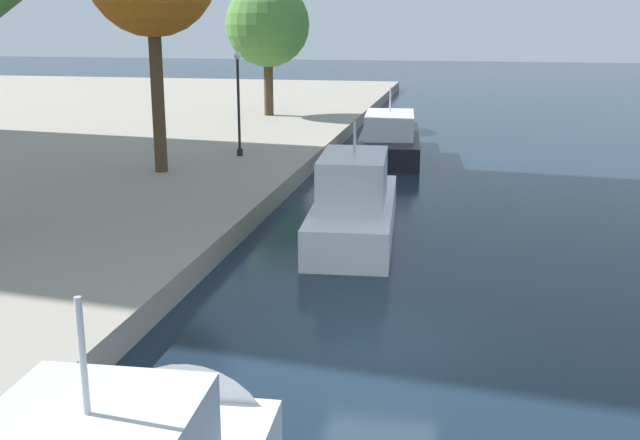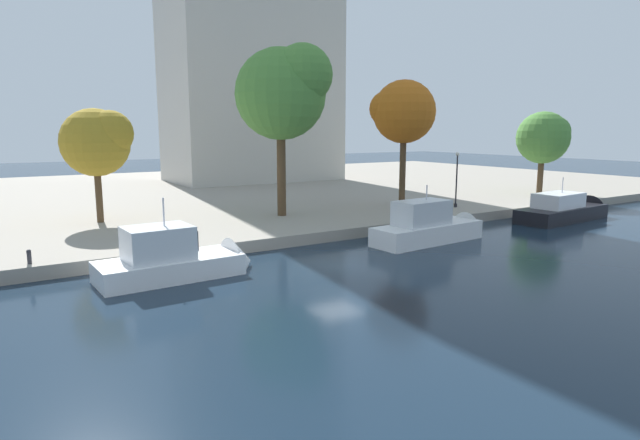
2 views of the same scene
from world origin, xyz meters
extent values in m
plane|color=#142333|center=(0.00, 0.00, 0.00)|extent=(220.00, 220.00, 0.00)
cube|color=gray|center=(0.00, 32.62, 0.36)|extent=(120.00, 55.00, 0.72)
cube|color=white|center=(-8.13, 2.29, 0.26)|extent=(6.84, 3.14, 1.51)
cone|color=white|center=(-4.37, 2.45, 0.26)|extent=(1.31, 2.77, 2.72)
cube|color=silver|center=(-8.63, 2.27, 1.81)|extent=(3.12, 2.42, 1.58)
cube|color=black|center=(-7.46, 2.32, 1.88)|extent=(0.90, 2.18, 0.95)
cylinder|color=silver|center=(-8.30, 2.28, 3.27)|extent=(0.08, 0.08, 1.35)
cube|color=white|center=(8.24, 1.79, 0.43)|extent=(8.06, 3.01, 1.51)
cone|color=white|center=(12.58, 2.10, 0.43)|extent=(1.36, 2.41, 2.33)
cube|color=silver|center=(7.65, 1.74, 1.96)|extent=(3.69, 2.21, 1.54)
cube|color=black|center=(9.03, 1.84, 2.03)|extent=(1.08, 1.90, 0.93)
cylinder|color=silver|center=(8.04, 1.77, 3.20)|extent=(0.08, 0.08, 0.95)
cube|color=black|center=(23.08, 2.22, 0.30)|extent=(9.29, 3.65, 1.56)
cone|color=black|center=(28.00, 2.63, 0.30)|extent=(1.43, 2.85, 2.76)
cube|color=white|center=(22.40, 2.16, 1.65)|extent=(4.27, 2.66, 1.14)
cube|color=black|center=(23.99, 2.29, 1.71)|extent=(1.27, 2.26, 0.69)
cylinder|color=silver|center=(22.85, 2.20, 2.83)|extent=(0.08, 0.08, 1.21)
cylinder|color=#2D2D33|center=(-13.82, 5.88, 0.99)|extent=(0.20, 0.20, 0.55)
sphere|color=#2D2D33|center=(-13.82, 5.88, 1.32)|extent=(0.22, 0.22, 0.22)
cylinder|color=black|center=(17.69, 8.39, 2.85)|extent=(0.12, 0.12, 4.26)
sphere|color=white|center=(17.69, 8.39, 5.13)|extent=(0.33, 0.33, 0.33)
cylinder|color=black|center=(17.69, 8.39, 0.87)|extent=(0.26, 0.26, 0.30)
cylinder|color=#4C3823|center=(-8.69, 16.47, 2.61)|extent=(0.46, 0.46, 3.78)
sphere|color=olive|center=(-8.69, 16.47, 6.23)|extent=(4.62, 4.62, 4.62)
sphere|color=olive|center=(-7.84, 15.75, 6.86)|extent=(3.10, 3.10, 3.10)
sphere|color=olive|center=(-7.71, 17.46, 6.70)|extent=(2.64, 2.64, 2.64)
cylinder|color=#4C3823|center=(3.41, 12.32, 3.94)|extent=(0.66, 0.66, 6.43)
sphere|color=#4C8438|center=(3.41, 12.32, 9.64)|extent=(6.64, 6.64, 6.64)
sphere|color=#4C8438|center=(4.41, 10.87, 10.96)|extent=(4.33, 4.33, 4.33)
sphere|color=#4C8438|center=(3.73, 12.06, 9.16)|extent=(3.28, 3.28, 3.28)
cylinder|color=#4C3823|center=(13.61, 10.46, 3.67)|extent=(0.51, 0.51, 5.90)
sphere|color=#BC6019|center=(13.61, 10.46, 8.51)|extent=(5.05, 5.05, 5.05)
sphere|color=#BC6019|center=(12.48, 11.26, 8.75)|extent=(2.82, 2.82, 2.82)
sphere|color=#BC6019|center=(13.33, 11.13, 8.48)|extent=(3.43, 3.43, 3.43)
cylinder|color=#4C3823|center=(32.26, 10.83, 2.54)|extent=(0.58, 0.58, 3.64)
sphere|color=#4C8438|center=(32.26, 10.83, 6.31)|extent=(5.18, 5.18, 5.18)
sphere|color=#4C8438|center=(33.15, 10.21, 6.87)|extent=(3.09, 3.09, 3.09)
sphere|color=#4C8438|center=(32.77, 11.27, 6.73)|extent=(3.62, 3.62, 3.62)
camera|label=1|loc=(-15.25, -1.64, 6.78)|focal=43.30mm
camera|label=2|loc=(-15.33, -22.60, 7.08)|focal=29.87mm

